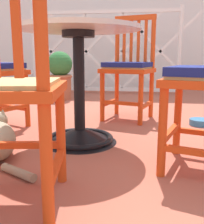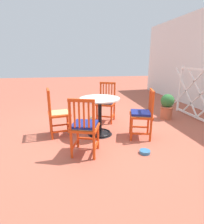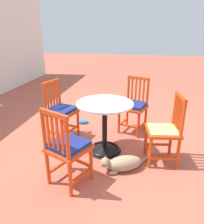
{
  "view_description": "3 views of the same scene",
  "coord_description": "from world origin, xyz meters",
  "px_view_note": "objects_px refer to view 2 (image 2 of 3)",
  "views": [
    {
      "loc": [
        0.38,
        -1.61,
        0.55
      ],
      "look_at": [
        0.15,
        0.1,
        0.2
      ],
      "focal_mm": 43.46,
      "sensor_mm": 36.0,
      "label": 1
    },
    {
      "loc": [
        3.26,
        -0.49,
        1.43
      ],
      "look_at": [
        -0.06,
        0.11,
        0.43
      ],
      "focal_mm": 28.78,
      "sensor_mm": 36.0,
      "label": 2
    },
    {
      "loc": [
        -2.64,
        -0.42,
        1.65
      ],
      "look_at": [
        0.15,
        0.12,
        0.54
      ],
      "focal_mm": 34.51,
      "sensor_mm": 36.0,
      "label": 3
    }
  ],
  "objects_px": {
    "orange_chair_at_corner": "(85,127)",
    "orange_chair_by_planter": "(142,115)",
    "orange_chair_facing_out": "(58,114)",
    "terracotta_planter": "(167,106)",
    "orange_chair_tucked_in": "(106,103)",
    "tabby_cat": "(84,123)",
    "pet_water_bowl": "(145,152)",
    "cafe_table": "(100,120)"
  },
  "relations": [
    {
      "from": "orange_chair_tucked_in",
      "to": "tabby_cat",
      "type": "relative_size",
      "value": 1.53
    },
    {
      "from": "orange_chair_at_corner",
      "to": "orange_chair_by_planter",
      "type": "xyz_separation_m",
      "value": [
        -0.44,
        1.1,
        0.0
      ]
    },
    {
      "from": "orange_chair_facing_out",
      "to": "terracotta_planter",
      "type": "xyz_separation_m",
      "value": [
        -0.56,
        2.57,
        -0.11
      ]
    },
    {
      "from": "orange_chair_tucked_in",
      "to": "tabby_cat",
      "type": "xyz_separation_m",
      "value": [
        0.34,
        -0.56,
        -0.35
      ]
    },
    {
      "from": "orange_chair_by_planter",
      "to": "terracotta_planter",
      "type": "height_order",
      "value": "orange_chair_by_planter"
    },
    {
      "from": "cafe_table",
      "to": "orange_chair_tucked_in",
      "type": "height_order",
      "value": "orange_chair_tucked_in"
    },
    {
      "from": "cafe_table",
      "to": "terracotta_planter",
      "type": "xyz_separation_m",
      "value": [
        -0.65,
        1.78,
        0.04
      ]
    },
    {
      "from": "orange_chair_at_corner",
      "to": "terracotta_planter",
      "type": "relative_size",
      "value": 1.47
    },
    {
      "from": "orange_chair_at_corner",
      "to": "cafe_table",
      "type": "bearing_deg",
      "value": 153.84
    },
    {
      "from": "orange_chair_facing_out",
      "to": "orange_chair_by_planter",
      "type": "distance_m",
      "value": 1.58
    },
    {
      "from": "tabby_cat",
      "to": "terracotta_planter",
      "type": "distance_m",
      "value": 2.09
    },
    {
      "from": "terracotta_planter",
      "to": "orange_chair_facing_out",
      "type": "bearing_deg",
      "value": -77.8
    },
    {
      "from": "tabby_cat",
      "to": "orange_chair_at_corner",
      "type": "bearing_deg",
      "value": -3.27
    },
    {
      "from": "orange_chair_at_corner",
      "to": "orange_chair_tucked_in",
      "type": "bearing_deg",
      "value": 156.89
    },
    {
      "from": "cafe_table",
      "to": "pet_water_bowl",
      "type": "bearing_deg",
      "value": 33.09
    },
    {
      "from": "orange_chair_by_planter",
      "to": "tabby_cat",
      "type": "xyz_separation_m",
      "value": [
        -0.69,
        -1.03,
        -0.35
      ]
    },
    {
      "from": "orange_chair_by_planter",
      "to": "pet_water_bowl",
      "type": "distance_m",
      "value": 0.75
    },
    {
      "from": "tabby_cat",
      "to": "orange_chair_by_planter",
      "type": "bearing_deg",
      "value": 56.02
    },
    {
      "from": "orange_chair_facing_out",
      "to": "orange_chair_by_planter",
      "type": "bearing_deg",
      "value": 76.24
    },
    {
      "from": "orange_chair_tucked_in",
      "to": "cafe_table",
      "type": "bearing_deg",
      "value": -20.02
    },
    {
      "from": "orange_chair_by_planter",
      "to": "orange_chair_tucked_in",
      "type": "distance_m",
      "value": 1.13
    },
    {
      "from": "cafe_table",
      "to": "pet_water_bowl",
      "type": "xyz_separation_m",
      "value": [
        0.88,
        0.57,
        -0.26
      ]
    },
    {
      "from": "orange_chair_facing_out",
      "to": "pet_water_bowl",
      "type": "xyz_separation_m",
      "value": [
        0.97,
        1.36,
        -0.41
      ]
    },
    {
      "from": "pet_water_bowl",
      "to": "orange_chair_by_planter",
      "type": "bearing_deg",
      "value": 164.07
    },
    {
      "from": "orange_chair_at_corner",
      "to": "orange_chair_by_planter",
      "type": "height_order",
      "value": "same"
    },
    {
      "from": "tabby_cat",
      "to": "orange_chair_tucked_in",
      "type": "bearing_deg",
      "value": 120.84
    },
    {
      "from": "tabby_cat",
      "to": "pet_water_bowl",
      "type": "distance_m",
      "value": 1.55
    },
    {
      "from": "orange_chair_at_corner",
      "to": "tabby_cat",
      "type": "bearing_deg",
      "value": 176.73
    },
    {
      "from": "cafe_table",
      "to": "pet_water_bowl",
      "type": "distance_m",
      "value": 1.08
    },
    {
      "from": "cafe_table",
      "to": "orange_chair_facing_out",
      "type": "xyz_separation_m",
      "value": [
        -0.09,
        -0.79,
        0.15
      ]
    },
    {
      "from": "orange_chair_at_corner",
      "to": "pet_water_bowl",
      "type": "bearing_deg",
      "value": 80.51
    },
    {
      "from": "cafe_table",
      "to": "tabby_cat",
      "type": "relative_size",
      "value": 1.27
    },
    {
      "from": "orange_chair_facing_out",
      "to": "orange_chair_tucked_in",
      "type": "bearing_deg",
      "value": 121.54
    },
    {
      "from": "orange_chair_at_corner",
      "to": "tabby_cat",
      "type": "distance_m",
      "value": 1.19
    },
    {
      "from": "orange_chair_by_planter",
      "to": "tabby_cat",
      "type": "bearing_deg",
      "value": -123.98
    },
    {
      "from": "orange_chair_at_corner",
      "to": "terracotta_planter",
      "type": "distance_m",
      "value": 2.54
    },
    {
      "from": "orange_chair_at_corner",
      "to": "pet_water_bowl",
      "type": "distance_m",
      "value": 1.03
    },
    {
      "from": "orange_chair_facing_out",
      "to": "terracotta_planter",
      "type": "height_order",
      "value": "orange_chair_facing_out"
    },
    {
      "from": "orange_chair_facing_out",
      "to": "tabby_cat",
      "type": "xyz_separation_m",
      "value": [
        -0.32,
        0.5,
        -0.34
      ]
    },
    {
      "from": "pet_water_bowl",
      "to": "cafe_table",
      "type": "bearing_deg",
      "value": -146.91
    },
    {
      "from": "orange_chair_facing_out",
      "to": "orange_chair_tucked_in",
      "type": "xyz_separation_m",
      "value": [
        -0.65,
        1.07,
        0.01
      ]
    },
    {
      "from": "cafe_table",
      "to": "orange_chair_facing_out",
      "type": "relative_size",
      "value": 0.83
    }
  ]
}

